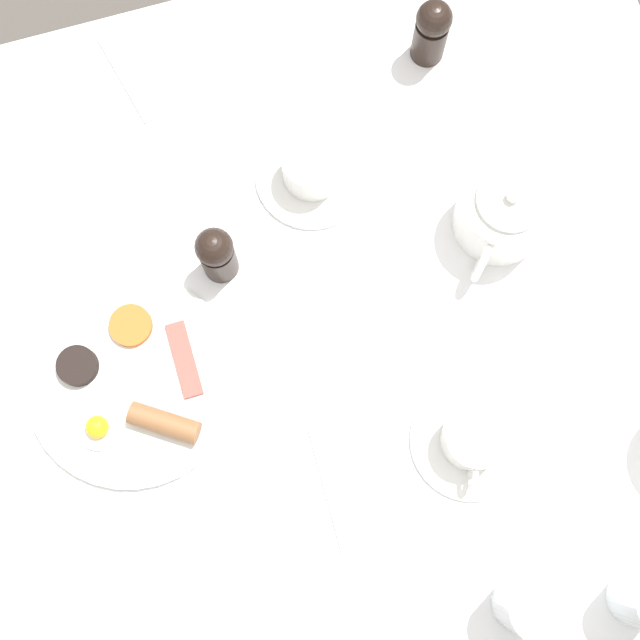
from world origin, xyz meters
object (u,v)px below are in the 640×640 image
Objects in this scene: breakfast_plate at (133,384)px; teapot_near at (503,213)px; teacup_with_saucer_left at (312,169)px; salt_grinder at (217,254)px; water_glass_tall at (528,608)px; pepper_grinder at (432,30)px; teacup_with_saucer_right at (473,439)px; fork_spare at (329,488)px; spoon_for_tea at (125,79)px.

teapot_near reaches higher than breakfast_plate.
teacup_with_saucer_left is 1.37× the size of salt_grinder.
breakfast_plate is at bearing -135.44° from water_glass_tall.
salt_grinder is at bearing -58.13° from pepper_grinder.
pepper_grinder is at bearing 122.78° from teacup_with_saucer_left.
pepper_grinder is at bearing 43.64° from teapot_near.
teacup_with_saucer_right is at bearing 38.13° from salt_grinder.
salt_grinder is at bearing 123.70° from teapot_near.
breakfast_plate is 2.44× the size of salt_grinder.
teacup_with_saucer_left is 1.41× the size of water_glass_tall.
pepper_grinder is (-0.14, 0.21, 0.03)m from teacup_with_saucer_left.
water_glass_tall is 0.28m from fork_spare.
salt_grinder is at bearing -59.42° from teacup_with_saucer_left.
spoon_for_tea is at bearing -169.36° from fork_spare.
teacup_with_saucer_left is 1.37× the size of pepper_grinder.
teacup_with_saucer_right is 0.91× the size of fork_spare.
breakfast_plate is 0.45m from teacup_with_saucer_right.
pepper_grinder is at bearing 168.15° from teacup_with_saucer_right.
teacup_with_saucer_right reaches higher than breakfast_plate.
pepper_grinder reaches higher than teacup_with_saucer_right.
fork_spare is at bearing -137.32° from water_glass_tall.
teacup_with_saucer_right is at bearing -164.47° from teapot_near.
pepper_grinder is at bearing 150.90° from fork_spare.
spoon_for_tea is (-0.31, -0.06, -0.06)m from salt_grinder.
breakfast_plate is 2.44× the size of pepper_grinder.
breakfast_plate reaches higher than spoon_for_tea.
fork_spare is (0.42, -0.10, -0.02)m from teacup_with_saucer_left.
salt_grinder is (-0.05, -0.38, 0.01)m from teapot_near.
water_glass_tall is (0.40, 0.40, 0.05)m from breakfast_plate.
teapot_near is 0.57m from spoon_for_tea.
pepper_grinder is 0.77× the size of spoon_for_tea.
water_glass_tall is at bearing 20.12° from spoon_for_tea.
water_glass_tall is 0.64× the size of fork_spare.
teacup_with_saucer_left is 0.63m from water_glass_tall.
spoon_for_tea is 0.86× the size of fork_spare.
breakfast_plate is at bearing -12.00° from spoon_for_tea.
fork_spare is at bearing 46.34° from breakfast_plate.
breakfast_plate is at bearing 139.04° from teapot_near.
breakfast_plate is at bearing -55.87° from pepper_grinder.
teapot_near is 0.30m from teacup_with_saucer_right.
salt_grinder is 0.34m from fork_spare.
water_glass_tall reaches higher than spoon_for_tea.
teacup_with_saucer_left is 1.00× the size of teacup_with_saucer_right.
teacup_with_saucer_right is at bearing 178.48° from water_glass_tall.
salt_grinder is (-0.12, 0.15, 0.05)m from breakfast_plate.
pepper_grinder is (-0.27, -0.01, 0.01)m from teapot_near.
water_glass_tall is (0.48, -0.13, 0.01)m from teapot_near.
spoon_for_tea is 0.64m from fork_spare.
water_glass_tall reaches higher than teacup_with_saucer_left.
water_glass_tall is at bearing -154.77° from teapot_near.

